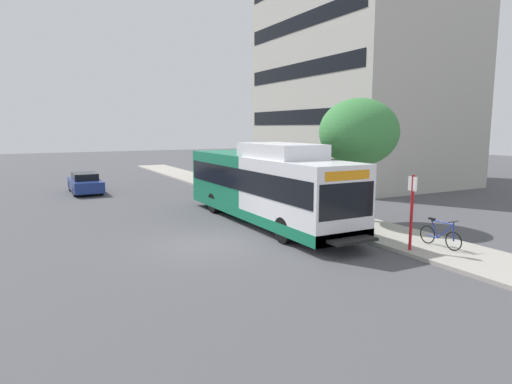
% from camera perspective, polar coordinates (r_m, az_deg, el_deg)
% --- Properties ---
extents(ground_plane, '(120.00, 120.00, 0.00)m').
position_cam_1_polar(ground_plane, '(24.01, -13.68, -2.26)').
color(ground_plane, '#4C4C51').
extents(sidewalk_curb, '(3.00, 56.00, 0.14)m').
position_cam_1_polar(sidewalk_curb, '(24.87, 3.33, -1.51)').
color(sidewalk_curb, '#A8A399').
rests_on(sidewalk_curb, ground).
extents(transit_bus, '(2.58, 12.25, 3.65)m').
position_cam_1_polar(transit_bus, '(19.97, 1.14, 0.82)').
color(transit_bus, white).
rests_on(transit_bus, ground).
extents(bus_stop_sign_pole, '(0.10, 0.36, 2.60)m').
position_cam_1_polar(bus_stop_sign_pole, '(15.89, 19.47, -1.81)').
color(bus_stop_sign_pole, red).
rests_on(bus_stop_sign_pole, sidewalk_curb).
extents(bicycle_parked, '(0.52, 1.76, 1.02)m').
position_cam_1_polar(bicycle_parked, '(16.89, 22.70, -5.17)').
color(bicycle_parked, black).
rests_on(bicycle_parked, sidewalk_curb).
extents(street_tree_near_stop, '(3.54, 3.54, 5.48)m').
position_cam_1_polar(street_tree_near_stop, '(20.39, 13.13, 7.51)').
color(street_tree_near_stop, '#4C3823').
rests_on(street_tree_near_stop, sidewalk_curb).
extents(parked_car_far_lane, '(1.80, 4.50, 1.33)m').
position_cam_1_polar(parked_car_far_lane, '(31.43, -21.19, 1.10)').
color(parked_car_far_lane, navy).
rests_on(parked_car_far_lane, ground).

